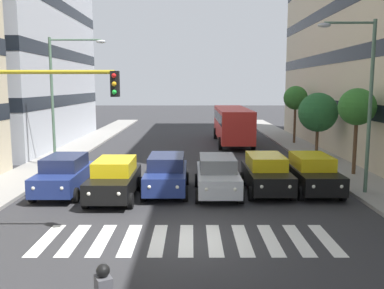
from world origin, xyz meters
name	(u,v)px	position (x,y,z in m)	size (l,w,h in m)	color
ground_plane	(186,240)	(0.00, 0.00, 0.00)	(180.00, 180.00, 0.00)	#2D2D30
building_right_block_0	(8,31)	(14.85, -21.97, 9.27)	(9.53, 19.09, 18.53)	#ADB2BC
crosswalk_markings	(186,240)	(0.00, 0.00, 0.00)	(9.45, 2.80, 0.01)	silver
car_0	(312,173)	(-5.75, -6.06, 0.89)	(2.02, 4.44, 1.72)	black
car_1	(266,173)	(-3.62, -6.03, 0.89)	(2.02, 4.44, 1.72)	black
car_2	(217,175)	(-1.34, -5.61, 0.89)	(2.02, 4.44, 1.72)	#B2B7BC
car_3	(167,173)	(0.99, -5.97, 0.89)	(2.02, 4.44, 1.72)	navy
car_4	(114,179)	(3.19, -4.91, 0.89)	(2.02, 4.44, 1.72)	black
car_5	(64,174)	(5.65, -5.77, 0.89)	(2.02, 4.44, 1.72)	navy
bus_behind_traffic	(232,122)	(-3.62, -22.28, 1.86)	(2.78, 10.50, 3.00)	red
traffic_light_gantry	(4,124)	(5.48, 0.30, 3.76)	(5.08, 0.36, 5.50)	#AD991E
street_lamp_left	(363,90)	(-7.61, -5.42, 4.69)	(2.53, 0.28, 7.55)	#4C6B56
street_lamp_right	(61,88)	(7.44, -11.57, 4.75)	(3.30, 0.28, 7.50)	#4C6B56
street_tree_1	(357,107)	(-8.97, -9.31, 3.75)	(1.97, 1.97, 4.62)	#513823
street_tree_2	(318,112)	(-8.45, -14.39, 3.15)	(2.56, 2.56, 4.29)	#513823
street_tree_3	(296,98)	(-8.77, -21.67, 3.86)	(1.96, 1.96, 4.72)	#513823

